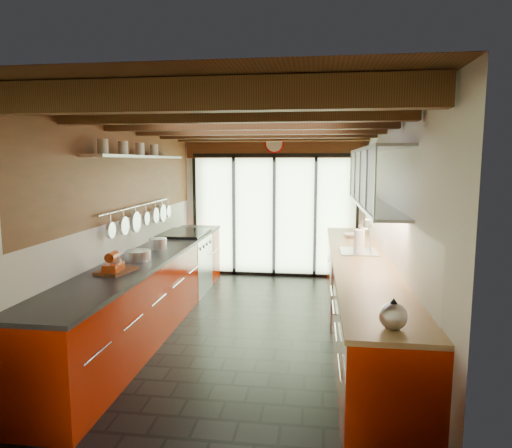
# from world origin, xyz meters

# --- Properties ---
(ground) EXTENTS (5.50, 5.50, 0.00)m
(ground) POSITION_xyz_m (0.00, 0.00, 0.00)
(ground) COLOR black
(ground) RESTS_ON ground
(room_shell) EXTENTS (5.50, 5.50, 5.50)m
(room_shell) POSITION_xyz_m (0.00, 0.00, 1.65)
(room_shell) COLOR silver
(room_shell) RESTS_ON ground
(ceiling_beams) EXTENTS (3.14, 5.06, 4.90)m
(ceiling_beams) POSITION_xyz_m (-0.00, 0.38, 2.46)
(ceiling_beams) COLOR #593316
(ceiling_beams) RESTS_ON ground
(glass_door) EXTENTS (2.95, 0.10, 2.90)m
(glass_door) POSITION_xyz_m (0.00, 2.69, 1.66)
(glass_door) COLOR #C6EAAD
(glass_door) RESTS_ON ground
(left_counter) EXTENTS (0.68, 5.00, 0.92)m
(left_counter) POSITION_xyz_m (-1.28, 0.00, 0.46)
(left_counter) COLOR #A11900
(left_counter) RESTS_ON ground
(range_stove) EXTENTS (0.66, 0.90, 0.97)m
(range_stove) POSITION_xyz_m (-1.28, 1.45, 0.47)
(range_stove) COLOR silver
(range_stove) RESTS_ON ground
(right_counter) EXTENTS (0.68, 5.00, 0.92)m
(right_counter) POSITION_xyz_m (1.27, 0.00, 0.46)
(right_counter) COLOR #A11900
(right_counter) RESTS_ON ground
(sink_assembly) EXTENTS (0.45, 0.52, 0.43)m
(sink_assembly) POSITION_xyz_m (1.29, 0.40, 0.96)
(sink_assembly) COLOR silver
(sink_assembly) RESTS_ON right_counter
(upper_cabinets_right) EXTENTS (0.34, 3.00, 3.00)m
(upper_cabinets_right) POSITION_xyz_m (1.43, 0.30, 1.85)
(upper_cabinets_right) COLOR silver
(upper_cabinets_right) RESTS_ON ground
(left_wall_fixtures) EXTENTS (0.28, 2.60, 0.96)m
(left_wall_fixtures) POSITION_xyz_m (-1.47, 0.29, 1.78)
(left_wall_fixtures) COLOR silver
(left_wall_fixtures) RESTS_ON ground
(stand_mixer) EXTENTS (0.16, 0.26, 0.23)m
(stand_mixer) POSITION_xyz_m (-1.27, -1.05, 1.01)
(stand_mixer) COLOR #BF3C0F
(stand_mixer) RESTS_ON left_counter
(pot_large) EXTENTS (0.26, 0.26, 0.14)m
(pot_large) POSITION_xyz_m (-1.27, 0.25, 0.99)
(pot_large) COLOR silver
(pot_large) RESTS_ON left_counter
(pot_small) EXTENTS (0.30, 0.30, 0.11)m
(pot_small) POSITION_xyz_m (-1.27, -0.43, 0.98)
(pot_small) COLOR silver
(pot_small) RESTS_ON left_counter
(cutting_board) EXTENTS (0.35, 0.44, 0.03)m
(cutting_board) POSITION_xyz_m (-1.27, -1.00, 0.94)
(cutting_board) COLOR brown
(cutting_board) RESTS_ON left_counter
(kettle) EXTENTS (0.20, 0.24, 0.22)m
(kettle) POSITION_xyz_m (1.27, -2.25, 1.02)
(kettle) COLOR silver
(kettle) RESTS_ON right_counter
(paper_towel) EXTENTS (0.16, 0.16, 0.35)m
(paper_towel) POSITION_xyz_m (1.27, 0.31, 1.07)
(paper_towel) COLOR white
(paper_towel) RESTS_ON right_counter
(soap_bottle) EXTENTS (0.11, 0.11, 0.21)m
(soap_bottle) POSITION_xyz_m (1.27, 0.35, 1.03)
(soap_bottle) COLOR silver
(soap_bottle) RESTS_ON right_counter
(bowl) EXTENTS (0.29, 0.29, 0.06)m
(bowl) POSITION_xyz_m (1.27, 1.52, 0.95)
(bowl) COLOR silver
(bowl) RESTS_ON right_counter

